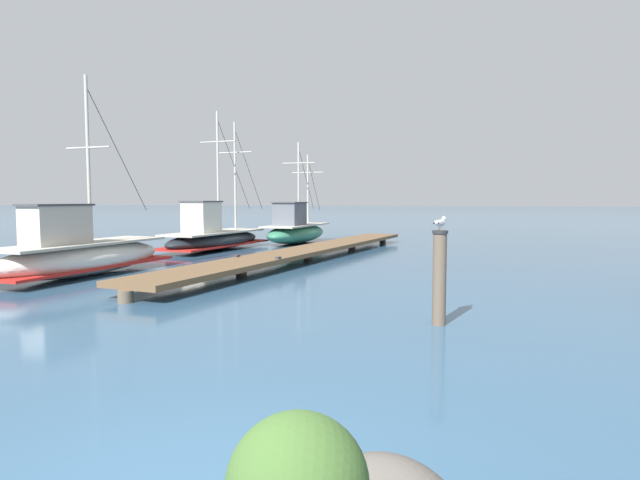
% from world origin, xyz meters
% --- Properties ---
extents(floating_dock, '(3.24, 20.42, 0.53)m').
position_xyz_m(floating_dock, '(-5.40, 16.82, 0.36)').
color(floating_dock, brown).
rests_on(floating_dock, ground).
extents(fishing_boat_0, '(2.05, 6.73, 6.35)m').
position_xyz_m(fishing_boat_0, '(-10.46, 9.94, 0.69)').
color(fishing_boat_0, silver).
rests_on(fishing_boat_0, ground).
extents(fishing_boat_1, '(2.49, 8.41, 6.65)m').
position_xyz_m(fishing_boat_1, '(-11.17, 19.08, 0.65)').
color(fishing_boat_1, black).
rests_on(fishing_boat_1, ground).
extents(fishing_boat_2, '(2.19, 7.13, 5.59)m').
position_xyz_m(fishing_boat_2, '(-8.97, 24.12, 0.74)').
color(fishing_boat_2, '#337556').
rests_on(fishing_boat_2, ground).
extents(mooring_piling, '(0.30, 0.30, 1.83)m').
position_xyz_m(mooring_piling, '(1.08, 7.01, 0.95)').
color(mooring_piling, brown).
rests_on(mooring_piling, ground).
extents(perched_seagull, '(0.24, 0.36, 0.27)m').
position_xyz_m(perched_seagull, '(1.08, 7.01, 1.97)').
color(perched_seagull, gold).
rests_on(perched_seagull, mooring_piling).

